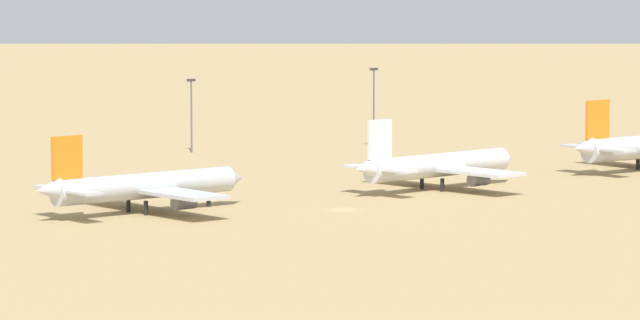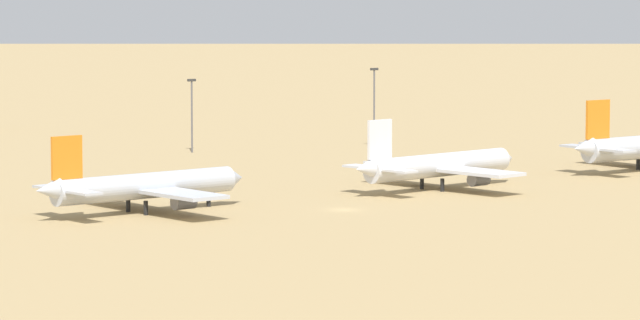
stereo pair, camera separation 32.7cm
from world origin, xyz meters
name	(u,v)px [view 1 (the left image)]	position (x,y,z in m)	size (l,w,h in m)	color
ground	(344,210)	(0.00, 0.00, 0.00)	(4000.00, 4000.00, 0.00)	tan
parked_jet_orange_3	(143,186)	(-27.42, 13.94, 4.10)	(37.88, 32.01, 12.51)	silver
parked_jet_white_4	(437,166)	(28.51, 13.42, 4.12)	(37.99, 32.29, 12.56)	silver
light_pole_west	(374,102)	(65.20, 82.23, 9.62)	(1.80, 0.50, 16.79)	#59595E
light_pole_east	(191,110)	(28.33, 94.70, 8.73)	(1.80, 0.50, 15.05)	#59595E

